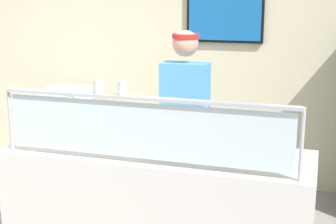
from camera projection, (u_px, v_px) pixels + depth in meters
The scene contains 10 objects.
shop_rear_unit at pixel (219, 60), 5.24m from camera, with size 6.58×0.13×2.70m.
serving_counter at pixel (158, 213), 3.55m from camera, with size 2.18×0.71×0.95m, color silver.
sneeze_guard at pixel (142, 122), 3.10m from camera, with size 2.00×0.06×0.45m.
pizza_tray at pixel (175, 147), 3.48m from camera, with size 0.51×0.51×0.04m.
pizza_server at pixel (175, 145), 3.45m from camera, with size 0.07×0.28×0.01m, color #ADAFB7.
parmesan_shaker at pixel (99, 88), 3.14m from camera, with size 0.06×0.06×0.09m.
pepper_flake_shaker at pixel (123, 89), 3.09m from camera, with size 0.06×0.06×0.09m.
worker_figure at pixel (185, 123), 4.00m from camera, with size 0.41×0.50×1.76m.
prep_shelf at pixel (69, 141), 5.46m from camera, with size 0.70×0.55×0.87m, color #B7BABF.
pizza_box_stack at pixel (66, 95), 5.35m from camera, with size 0.45×0.45×0.18m.
Camera 1 is at (2.16, -2.75, 2.01)m, focal length 51.85 mm.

